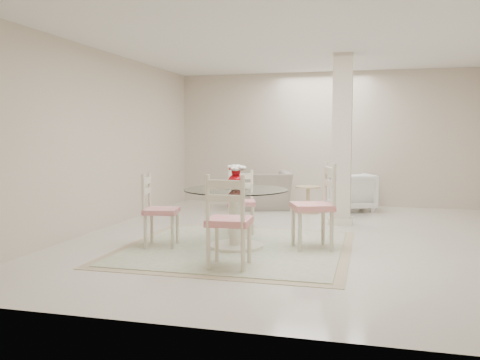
% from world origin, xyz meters
% --- Properties ---
extents(ground, '(7.00, 7.00, 0.00)m').
position_xyz_m(ground, '(0.00, 0.00, 0.00)').
color(ground, silver).
rests_on(ground, ground).
extents(room_shell, '(6.02, 7.02, 2.71)m').
position_xyz_m(room_shell, '(0.00, 0.00, 1.86)').
color(room_shell, beige).
rests_on(room_shell, ground).
extents(column, '(0.30, 0.30, 2.70)m').
position_xyz_m(column, '(0.50, 1.30, 1.35)').
color(column, beige).
rests_on(column, ground).
extents(area_rug, '(2.84, 2.84, 0.02)m').
position_xyz_m(area_rug, '(-0.67, -0.85, 0.01)').
color(area_rug, tan).
rests_on(area_rug, ground).
extents(dining_table, '(1.30, 1.30, 0.75)m').
position_xyz_m(dining_table, '(-0.67, -0.85, 0.38)').
color(dining_table, beige).
rests_on(dining_table, ground).
extents(red_vase, '(0.23, 0.22, 0.31)m').
position_xyz_m(red_vase, '(-0.67, -0.86, 0.91)').
color(red_vase, '#AE050D').
rests_on(red_vase, dining_table).
extents(dining_chair_east, '(0.62, 0.62, 1.20)m').
position_xyz_m(dining_chair_east, '(0.33, -0.65, 0.63)').
color(dining_chair_east, beige).
rests_on(dining_chair_east, ground).
extents(dining_chair_north, '(0.50, 0.50, 1.01)m').
position_xyz_m(dining_chair_north, '(-0.87, 0.14, 0.53)').
color(dining_chair_north, '#F7EFCB').
rests_on(dining_chair_north, ground).
extents(dining_chair_west, '(0.49, 0.49, 1.04)m').
position_xyz_m(dining_chair_west, '(-1.67, -1.04, 0.55)').
color(dining_chair_west, beige).
rests_on(dining_chair_west, ground).
extents(dining_chair_south, '(0.48, 0.48, 1.13)m').
position_xyz_m(dining_chair_south, '(-0.49, -1.86, 0.59)').
color(dining_chair_south, beige).
rests_on(dining_chair_south, ground).
extents(recliner_taupe, '(1.35, 1.26, 0.72)m').
position_xyz_m(recliner_taupe, '(-1.10, 2.62, 0.36)').
color(recliner_taupe, gray).
rests_on(recliner_taupe, ground).
extents(armchair_white, '(0.99, 1.00, 0.71)m').
position_xyz_m(armchair_white, '(0.61, 2.80, 0.36)').
color(armchair_white, white).
rests_on(armchair_white, ground).
extents(side_table, '(0.47, 0.47, 0.49)m').
position_xyz_m(side_table, '(-0.16, 2.37, 0.22)').
color(side_table, tan).
rests_on(side_table, ground).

